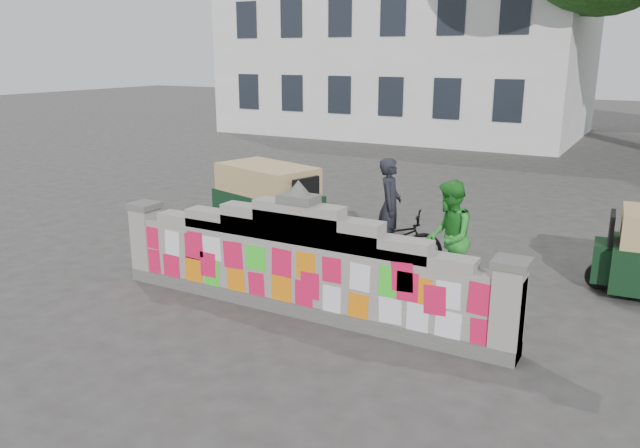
% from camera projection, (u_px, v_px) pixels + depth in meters
% --- Properties ---
extents(ground, '(100.00, 100.00, 0.00)m').
position_uv_depth(ground, '(300.00, 312.00, 9.32)').
color(ground, '#383533').
rests_on(ground, ground).
extents(parapet_wall, '(6.48, 0.44, 2.01)m').
position_uv_depth(parapet_wall, '(299.00, 265.00, 9.11)').
color(parapet_wall, '#4C4C49').
rests_on(parapet_wall, ground).
extents(building, '(16.00, 10.00, 8.90)m').
position_uv_depth(building, '(410.00, 47.00, 30.05)').
color(building, silver).
rests_on(building, ground).
extents(cyclist_bike, '(2.04, 1.14, 1.01)m').
position_uv_depth(cyclist_bike, '(389.00, 238.00, 11.28)').
color(cyclist_bike, black).
rests_on(cyclist_bike, ground).
extents(cyclist_rider, '(0.56, 0.71, 1.72)m').
position_uv_depth(cyclist_rider, '(389.00, 219.00, 11.18)').
color(cyclist_rider, black).
rests_on(cyclist_rider, ground).
extents(pedestrian, '(0.93, 1.06, 1.84)m').
position_uv_depth(pedestrian, '(448.00, 238.00, 9.83)').
color(pedestrian, '#268C29').
rests_on(pedestrian, ground).
extents(rickshaw_left, '(2.75, 1.83, 1.48)m').
position_uv_depth(rickshaw_left, '(270.00, 199.00, 13.14)').
color(rickshaw_left, black).
rests_on(rickshaw_left, ground).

